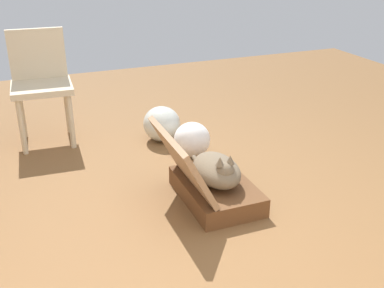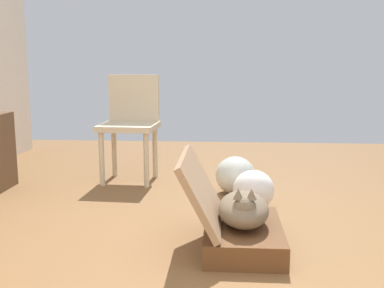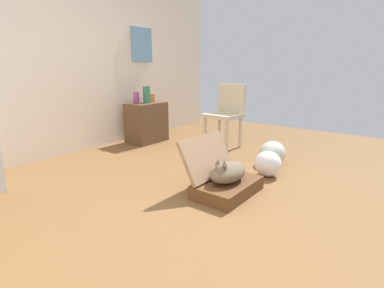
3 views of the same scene
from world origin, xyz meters
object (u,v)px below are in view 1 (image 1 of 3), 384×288
(suitcase_base, at_px, (216,191))
(cat, at_px, (217,170))
(plastic_bag_white, at_px, (192,140))
(plastic_bag_clear, at_px, (162,124))
(chair, at_px, (41,81))

(suitcase_base, height_order, cat, cat)
(plastic_bag_white, height_order, plastic_bag_clear, plastic_bag_clear)
(plastic_bag_clear, bearing_deg, plastic_bag_white, -163.20)
(plastic_bag_white, relative_size, plastic_bag_clear, 0.87)
(cat, relative_size, plastic_bag_clear, 1.56)
(cat, xyz_separation_m, plastic_bag_white, (0.69, -0.10, -0.08))
(suitcase_base, xyz_separation_m, cat, (-0.01, 0.00, 0.16))
(chair, bearing_deg, suitcase_base, -54.48)
(cat, bearing_deg, plastic_bag_clear, 1.00)
(plastic_bag_clear, bearing_deg, cat, -179.00)
(suitcase_base, xyz_separation_m, chair, (1.46, 0.93, 0.46))
(suitcase_base, height_order, plastic_bag_clear, plastic_bag_clear)
(suitcase_base, distance_m, chair, 1.79)
(suitcase_base, relative_size, chair, 0.72)
(cat, height_order, plastic_bag_white, cat)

